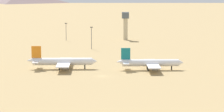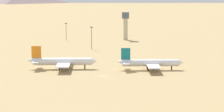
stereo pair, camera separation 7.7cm
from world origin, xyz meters
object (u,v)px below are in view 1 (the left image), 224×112
control_tower (126,23)px  light_pole_mid (91,36)px  parked_jet_teal_4 (150,63)px  parked_jet_orange_3 (62,62)px  light_pole_east (66,30)px

control_tower → light_pole_mid: bearing=-109.2°
parked_jet_teal_4 → light_pole_mid: (-38.46, 74.77, 4.82)m
control_tower → parked_jet_teal_4: bearing=-81.4°
control_tower → parked_jet_orange_3: bearing=-100.7°
parked_jet_teal_4 → light_pole_east: 136.20m
parked_jet_orange_3 → light_pole_east: (-18.94, 121.46, 3.86)m
light_pole_east → parked_jet_orange_3: bearing=-81.1°
light_pole_mid → control_tower: bearing=70.8°
light_pole_mid → light_pole_east: light_pole_mid is taller
parked_jet_orange_3 → control_tower: (24.63, 130.06, 8.64)m
parked_jet_orange_3 → control_tower: control_tower is taller
light_pole_east → parked_jet_teal_4: bearing=-62.4°
parked_jet_orange_3 → light_pole_east: light_pole_east is taller
parked_jet_teal_4 → control_tower: (-19.54, 129.23, 8.84)m
control_tower → light_pole_east: control_tower is taller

